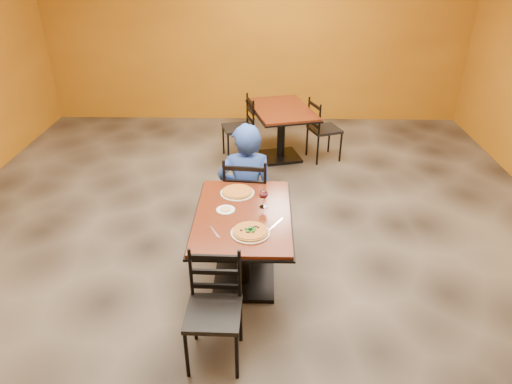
{
  "coord_description": "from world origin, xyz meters",
  "views": [
    {
      "loc": [
        0.19,
        -3.81,
        2.77
      ],
      "look_at": [
        0.11,
        -0.3,
        0.85
      ],
      "focal_mm": 32.17,
      "sensor_mm": 36.0,
      "label": 1
    }
  ],
  "objects_px": {
    "chair_second_right": "(325,130)",
    "pizza_main": "(250,231)",
    "chair_main_far": "(247,197)",
    "chair_second_left": "(238,128)",
    "table_main": "(243,233)",
    "wine_glass": "(263,198)",
    "plate_main": "(250,233)",
    "table_second": "(281,122)",
    "diner": "(246,177)",
    "plate_far": "(237,193)",
    "side_plate": "(226,210)",
    "pizza_far": "(237,191)",
    "chair_main_near": "(213,314)"
  },
  "relations": [
    {
      "from": "pizza_main",
      "to": "pizza_far",
      "type": "bearing_deg",
      "value": 102.25
    },
    {
      "from": "chair_main_near",
      "to": "diner",
      "type": "xyz_separation_m",
      "value": [
        0.16,
        1.84,
        0.17
      ]
    },
    {
      "from": "chair_second_right",
      "to": "pizza_main",
      "type": "relative_size",
      "value": 3.09
    },
    {
      "from": "plate_main",
      "to": "side_plate",
      "type": "relative_size",
      "value": 1.94
    },
    {
      "from": "wine_glass",
      "to": "table_second",
      "type": "bearing_deg",
      "value": 85.1
    },
    {
      "from": "chair_second_left",
      "to": "side_plate",
      "type": "height_order",
      "value": "chair_second_left"
    },
    {
      "from": "chair_main_near",
      "to": "chair_second_right",
      "type": "relative_size",
      "value": 0.99
    },
    {
      "from": "plate_far",
      "to": "wine_glass",
      "type": "xyz_separation_m",
      "value": [
        0.24,
        -0.24,
        0.08
      ]
    },
    {
      "from": "diner",
      "to": "plate_main",
      "type": "bearing_deg",
      "value": 89.62
    },
    {
      "from": "chair_main_far",
      "to": "chair_second_left",
      "type": "distance_m",
      "value": 2.05
    },
    {
      "from": "plate_main",
      "to": "plate_far",
      "type": "bearing_deg",
      "value": 102.25
    },
    {
      "from": "wine_glass",
      "to": "diner",
      "type": "bearing_deg",
      "value": 102.39
    },
    {
      "from": "plate_main",
      "to": "side_plate",
      "type": "distance_m",
      "value": 0.41
    },
    {
      "from": "table_second",
      "to": "pizza_main",
      "type": "height_order",
      "value": "pizza_main"
    },
    {
      "from": "pizza_far",
      "to": "chair_main_near",
      "type": "bearing_deg",
      "value": -94.97
    },
    {
      "from": "table_main",
      "to": "wine_glass",
      "type": "height_order",
      "value": "wine_glass"
    },
    {
      "from": "plate_far",
      "to": "pizza_far",
      "type": "distance_m",
      "value": 0.02
    },
    {
      "from": "chair_second_right",
      "to": "table_second",
      "type": "bearing_deg",
      "value": 69.84
    },
    {
      "from": "plate_main",
      "to": "pizza_far",
      "type": "relative_size",
      "value": 1.11
    },
    {
      "from": "chair_main_near",
      "to": "pizza_main",
      "type": "bearing_deg",
      "value": 67.65
    },
    {
      "from": "chair_second_right",
      "to": "side_plate",
      "type": "height_order",
      "value": "chair_second_right"
    },
    {
      "from": "pizza_main",
      "to": "wine_glass",
      "type": "bearing_deg",
      "value": 76.62
    },
    {
      "from": "table_second",
      "to": "side_plate",
      "type": "bearing_deg",
      "value": -101.32
    },
    {
      "from": "chair_main_near",
      "to": "plate_far",
      "type": "bearing_deg",
      "value": 86.22
    },
    {
      "from": "table_second",
      "to": "side_plate",
      "type": "xyz_separation_m",
      "value": [
        -0.55,
        -2.77,
        0.2
      ]
    },
    {
      "from": "chair_second_right",
      "to": "diner",
      "type": "relative_size",
      "value": 0.73
    },
    {
      "from": "table_second",
      "to": "chair_main_far",
      "type": "bearing_deg",
      "value": -101.03
    },
    {
      "from": "table_main",
      "to": "side_plate",
      "type": "relative_size",
      "value": 7.69
    },
    {
      "from": "chair_main_far",
      "to": "wine_glass",
      "type": "bearing_deg",
      "value": 109.49
    },
    {
      "from": "chair_main_near",
      "to": "plate_main",
      "type": "relative_size",
      "value": 2.8
    },
    {
      "from": "chair_main_far",
      "to": "chair_second_right",
      "type": "relative_size",
      "value": 1.1
    },
    {
      "from": "table_main",
      "to": "pizza_main",
      "type": "bearing_deg",
      "value": -76.33
    },
    {
      "from": "chair_second_left",
      "to": "plate_main",
      "type": "distance_m",
      "value": 3.14
    },
    {
      "from": "table_second",
      "to": "table_main",
      "type": "bearing_deg",
      "value": -98.14
    },
    {
      "from": "chair_second_right",
      "to": "diner",
      "type": "xyz_separation_m",
      "value": [
        -1.03,
        -1.84,
        0.16
      ]
    },
    {
      "from": "plate_main",
      "to": "pizza_main",
      "type": "relative_size",
      "value": 1.09
    },
    {
      "from": "plate_far",
      "to": "side_plate",
      "type": "relative_size",
      "value": 1.94
    },
    {
      "from": "table_second",
      "to": "diner",
      "type": "height_order",
      "value": "diner"
    },
    {
      "from": "pizza_main",
      "to": "pizza_far",
      "type": "xyz_separation_m",
      "value": [
        -0.14,
        0.65,
        0.0
      ]
    },
    {
      "from": "pizza_far",
      "to": "wine_glass",
      "type": "relative_size",
      "value": 1.56
    },
    {
      "from": "table_main",
      "to": "diner",
      "type": "relative_size",
      "value": 1.03
    },
    {
      "from": "chair_main_near",
      "to": "chair_main_far",
      "type": "relative_size",
      "value": 0.9
    },
    {
      "from": "pizza_main",
      "to": "plate_far",
      "type": "xyz_separation_m",
      "value": [
        -0.14,
        0.65,
        -0.02
      ]
    },
    {
      "from": "pizza_far",
      "to": "chair_second_left",
      "type": "bearing_deg",
      "value": 93.32
    },
    {
      "from": "chair_second_right",
      "to": "pizza_far",
      "type": "bearing_deg",
      "value": 136.06
    },
    {
      "from": "chair_second_right",
      "to": "side_plate",
      "type": "distance_m",
      "value": 3.02
    },
    {
      "from": "chair_main_near",
      "to": "plate_main",
      "type": "xyz_separation_m",
      "value": [
        0.25,
        0.57,
        0.32
      ]
    },
    {
      "from": "chair_main_far",
      "to": "plate_main",
      "type": "height_order",
      "value": "chair_main_far"
    },
    {
      "from": "chair_main_far",
      "to": "side_plate",
      "type": "bearing_deg",
      "value": 83.14
    },
    {
      "from": "chair_main_far",
      "to": "pizza_main",
      "type": "relative_size",
      "value": 3.4
    }
  ]
}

